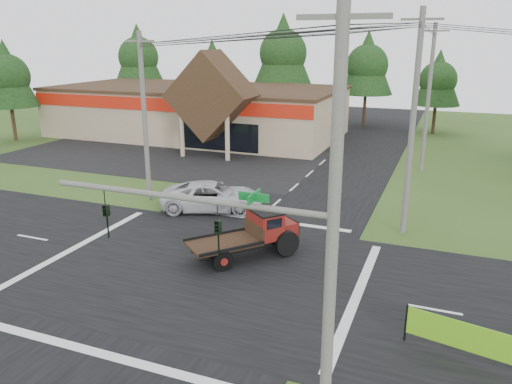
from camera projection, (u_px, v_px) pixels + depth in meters
The scene contains 19 objects.
ground at pixel (203, 269), 22.64m from camera, with size 120.00×120.00×0.00m, color #354A1A.
road_ns at pixel (203, 268), 22.64m from camera, with size 12.00×120.00×0.02m, color black.
road_ew at pixel (203, 268), 22.63m from camera, with size 120.00×12.00×0.02m, color black.
parking_apron at pixel (161, 156), 44.45m from camera, with size 28.00×14.00×0.02m, color black.
cvs_building at pixel (198, 110), 53.65m from camera, with size 30.40×18.20×9.19m.
traffic_signal_mast at pixel (265, 267), 12.64m from camera, with size 8.12×0.24×7.00m.
utility_pole_nr at pixel (333, 231), 11.69m from camera, with size 2.00×0.30×11.00m.
utility_pole_nw at pixel (144, 117), 30.99m from camera, with size 2.00×0.30×10.50m.
utility_pole_ne at pixel (413, 124), 25.24m from camera, with size 2.00×0.30×11.50m.
utility_pole_n at pixel (428, 98), 37.75m from camera, with size 2.00×0.30×11.20m.
tree_row_a at pixel (138, 55), 66.40m from camera, with size 6.72×6.72×12.12m.
tree_row_b at pixel (213, 66), 65.08m from camera, with size 5.60×5.60×10.10m.
tree_row_c at pixel (283, 51), 60.10m from camera, with size 7.28×7.28×13.13m.
tree_row_d at pixel (367, 63), 57.88m from camera, with size 6.16×6.16×11.11m.
tree_row_e at pixel (438, 78), 53.69m from camera, with size 5.04×5.04×9.09m.
tree_side_w at pixel (7, 74), 49.69m from camera, with size 5.60×5.60×10.10m.
antique_flatbed_truck at pixel (245, 235), 23.53m from camera, with size 2.05×5.37×2.24m, color #630E0F, non-canonical shape.
roadside_banner at pixel (467, 341), 15.98m from camera, with size 4.04×0.12×1.38m, color #62AC17, non-canonical shape.
white_pickup at pixel (212, 196), 30.29m from camera, with size 2.83×6.14×1.71m, color silver.
Camera 1 is at (9.82, -18.32, 9.93)m, focal length 35.00 mm.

